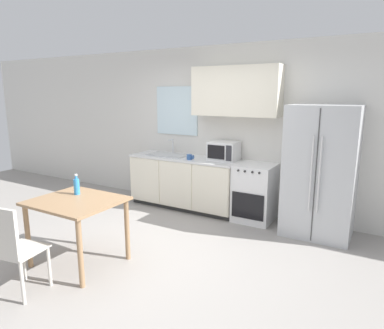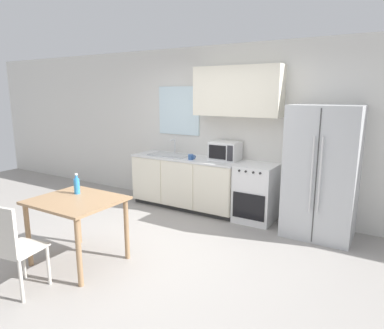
# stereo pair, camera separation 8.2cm
# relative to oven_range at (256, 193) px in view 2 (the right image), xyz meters

# --- Properties ---
(ground_plane) EXTENTS (12.00, 12.00, 0.00)m
(ground_plane) POSITION_rel_oven_range_xyz_m (-0.72, -1.66, -0.44)
(ground_plane) COLOR gray
(wall_back) EXTENTS (12.00, 0.38, 2.70)m
(wall_back) POSITION_rel_oven_range_xyz_m (-0.68, 0.29, 1.01)
(wall_back) COLOR silver
(wall_back) RESTS_ON ground_plane
(kitchen_counter) EXTENTS (1.93, 0.63, 0.88)m
(kitchen_counter) POSITION_rel_oven_range_xyz_m (-1.25, -0.01, 0.01)
(kitchen_counter) COLOR #333333
(kitchen_counter) RESTS_ON ground_plane
(oven_range) EXTENTS (0.57, 0.60, 0.88)m
(oven_range) POSITION_rel_oven_range_xyz_m (0.00, 0.00, 0.00)
(oven_range) COLOR white
(oven_range) RESTS_ON ground_plane
(refrigerator) EXTENTS (0.90, 0.75, 1.79)m
(refrigerator) POSITION_rel_oven_range_xyz_m (0.94, -0.06, 0.46)
(refrigerator) COLOR silver
(refrigerator) RESTS_ON ground_plane
(kitchen_sink) EXTENTS (0.71, 0.39, 0.27)m
(kitchen_sink) POSITION_rel_oven_range_xyz_m (-1.59, -0.01, 0.46)
(kitchen_sink) COLOR #B7BABC
(kitchen_sink) RESTS_ON kitchen_counter
(microwave) EXTENTS (0.46, 0.35, 0.30)m
(microwave) POSITION_rel_oven_range_xyz_m (-0.58, 0.09, 0.59)
(microwave) COLOR silver
(microwave) RESTS_ON kitchen_counter
(coffee_mug) EXTENTS (0.12, 0.09, 0.09)m
(coffee_mug) POSITION_rel_oven_range_xyz_m (-1.06, -0.17, 0.49)
(coffee_mug) COLOR #335999
(coffee_mug) RESTS_ON kitchen_counter
(dining_table) EXTENTS (0.96, 0.83, 0.77)m
(dining_table) POSITION_rel_oven_range_xyz_m (-1.27, -2.33, 0.20)
(dining_table) COLOR #997551
(dining_table) RESTS_ON ground_plane
(dining_chair_near) EXTENTS (0.46, 0.46, 0.93)m
(dining_chair_near) POSITION_rel_oven_range_xyz_m (-1.27, -3.12, 0.10)
(dining_chair_near) COLOR beige
(dining_chair_near) RESTS_ON ground_plane
(drink_bottle) EXTENTS (0.07, 0.07, 0.25)m
(drink_bottle) POSITION_rel_oven_range_xyz_m (-1.42, -2.18, 0.43)
(drink_bottle) COLOR #338CD8
(drink_bottle) RESTS_ON dining_table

